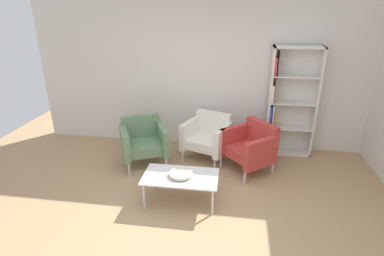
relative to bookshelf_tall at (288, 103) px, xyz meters
The scene contains 8 objects.
ground_plane 2.81m from the bookshelf_tall, 121.88° to the right, with size 8.32×8.32×0.00m, color tan.
plaster_back_panel 1.51m from the bookshelf_tall, behind, with size 6.40×0.12×2.90m, color silver.
bookshelf_tall is the anchor object (origin of this frame).
coffee_table_low 2.44m from the bookshelf_tall, 131.47° to the right, with size 1.00×0.56×0.40m.
decorative_bowl 2.42m from the bookshelf_tall, 131.47° to the right, with size 0.32×0.32×0.05m.
armchair_near_window 2.56m from the bookshelf_tall, 162.08° to the right, with size 0.92×0.89×0.78m.
armchair_by_bookshelf 1.50m from the bookshelf_tall, 161.93° to the right, with size 0.89×0.85×0.78m.
armchair_spare_guest 1.09m from the bookshelf_tall, 130.17° to the right, with size 0.94×0.95×0.78m.
Camera 1 is at (0.49, -2.99, 2.53)m, focal length 28.62 mm.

